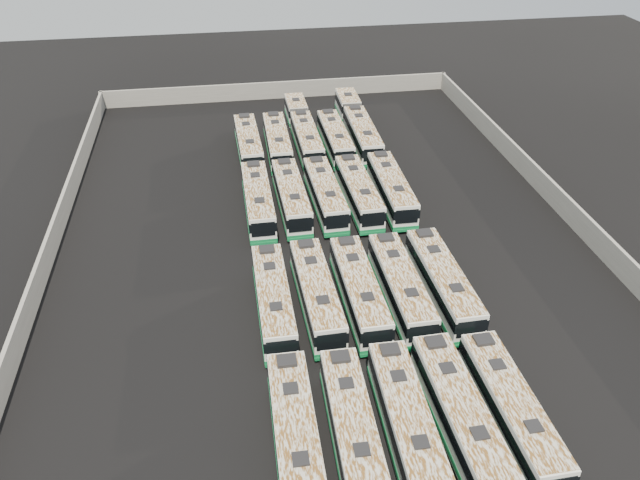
{
  "coord_description": "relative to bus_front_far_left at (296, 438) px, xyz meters",
  "views": [
    {
      "loc": [
        -7.39,
        -42.37,
        29.45
      ],
      "look_at": [
        -0.55,
        -0.59,
        1.6
      ],
      "focal_mm": 35.0,
      "sensor_mm": 36.0,
      "label": 1
    }
  ],
  "objects": [
    {
      "name": "bus_midfront_right",
      "position": [
        9.33,
        12.24,
        -0.02
      ],
      "size": [
        2.39,
        10.93,
        3.07
      ],
      "rotation": [
        0.0,
        0.0,
        0.01
      ],
      "color": "white",
      "rests_on": "ground"
    },
    {
      "name": "bus_front_far_left",
      "position": [
        0.0,
        0.0,
        0.0
      ],
      "size": [
        2.53,
        11.07,
        3.11
      ],
      "rotation": [
        0.0,
        0.0,
        -0.02
      ],
      "color": "white",
      "rests_on": "ground"
    },
    {
      "name": "bus_back_right",
      "position": [
        9.39,
        38.94,
        -0.06
      ],
      "size": [
        2.28,
        10.65,
        3.0
      ],
      "rotation": [
        0.0,
        0.0,
        0.0
      ],
      "color": "white",
      "rests_on": "ground"
    },
    {
      "name": "bus_midback_right",
      "position": [
        9.33,
        26.73,
        -0.03
      ],
      "size": [
        2.5,
        10.88,
        3.05
      ],
      "rotation": [
        0.0,
        0.0,
        0.02
      ],
      "color": "white",
      "rests_on": "ground"
    },
    {
      "name": "perimeter_wall",
      "position": [
        5.05,
        19.89,
        -0.49
      ],
      "size": [
        45.2,
        73.2,
        2.2
      ],
      "color": "slate",
      "rests_on": "ground"
    },
    {
      "name": "bus_midback_far_left",
      "position": [
        0.05,
        26.7,
        -0.01
      ],
      "size": [
        2.34,
        10.96,
        3.09
      ],
      "rotation": [
        0.0,
        0.0,
        0.0
      ],
      "color": "white",
      "rests_on": "ground"
    },
    {
      "name": "bus_front_far_right",
      "position": [
        12.51,
        0.04,
        -0.04
      ],
      "size": [
        2.46,
        10.78,
        3.03
      ],
      "rotation": [
        0.0,
        0.0,
        0.02
      ],
      "color": "white",
      "rests_on": "ground"
    },
    {
      "name": "bus_midfront_left",
      "position": [
        3.13,
        12.42,
        -0.02
      ],
      "size": [
        2.56,
        10.92,
        3.06
      ],
      "rotation": [
        0.0,
        0.0,
        0.02
      ],
      "color": "white",
      "rests_on": "ground"
    },
    {
      "name": "bus_front_left",
      "position": [
        3.21,
        0.05,
        -0.05
      ],
      "size": [
        2.54,
        10.73,
        3.01
      ],
      "rotation": [
        0.0,
        0.0,
        -0.03
      ],
      "color": "white",
      "rests_on": "ground"
    },
    {
      "name": "bus_midback_far_right",
      "position": [
        12.46,
        26.79,
        -0.0
      ],
      "size": [
        2.51,
        11.06,
        3.1
      ],
      "rotation": [
        0.0,
        0.0,
        -0.02
      ],
      "color": "white",
      "rests_on": "ground"
    },
    {
      "name": "bus_back_center",
      "position": [
        6.29,
        41.94,
        -0.06
      ],
      "size": [
        2.29,
        16.55,
        3.0
      ],
      "rotation": [
        0.0,
        0.0,
        0.0
      ],
      "color": "white",
      "rests_on": "ground"
    },
    {
      "name": "bus_midfront_center",
      "position": [
        6.23,
        12.27,
        -0.02
      ],
      "size": [
        2.41,
        10.92,
        3.07
      ],
      "rotation": [
        0.0,
        0.0,
        0.01
      ],
      "color": "white",
      "rests_on": "ground"
    },
    {
      "name": "bus_front_center",
      "position": [
        6.32,
        0.02,
        -0.02
      ],
      "size": [
        2.58,
        10.95,
        3.07
      ],
      "rotation": [
        0.0,
        0.0,
        -0.02
      ],
      "color": "white",
      "rests_on": "ground"
    },
    {
      "name": "bus_midback_left",
      "position": [
        3.09,
        26.86,
        -0.03
      ],
      "size": [
        2.5,
        10.9,
        3.06
      ],
      "rotation": [
        0.0,
        0.0,
        0.02
      ],
      "color": "white",
      "rests_on": "ground"
    },
    {
      "name": "bus_midback_center",
      "position": [
        6.23,
        26.86,
        -0.03
      ],
      "size": [
        2.54,
        10.84,
        3.04
      ],
      "rotation": [
        0.0,
        0.0,
        0.02
      ],
      "color": "white",
      "rests_on": "ground"
    },
    {
      "name": "bus_back_left",
      "position": [
        3.1,
        38.99,
        -0.03
      ],
      "size": [
        2.46,
        10.87,
        3.05
      ],
      "rotation": [
        0.0,
        0.0,
        -0.01
      ],
      "color": "white",
      "rests_on": "ground"
    },
    {
      "name": "bus_back_far_right",
      "position": [
        12.53,
        42.06,
        0.01
      ],
      "size": [
        2.73,
        17.32,
        3.13
      ],
      "rotation": [
        0.0,
        0.0,
        -0.02
      ],
      "color": "white",
      "rests_on": "ground"
    },
    {
      "name": "bus_midfront_far_right",
      "position": [
        12.52,
        12.21,
        0.01
      ],
      "size": [
        2.55,
        11.15,
        3.13
      ],
      "rotation": [
        0.0,
        0.0,
        0.02
      ],
      "color": "white",
      "rests_on": "ground"
    },
    {
      "name": "bus_front_right",
      "position": [
        9.44,
        0.08,
        0.01
      ],
      "size": [
        2.56,
        11.13,
        3.12
      ],
      "rotation": [
        0.0,
        0.0,
        0.02
      ],
      "color": "white",
      "rests_on": "ground"
    },
    {
      "name": "bus_midfront_far_left",
      "position": [
        -0.01,
        12.26,
        -0.04
      ],
      "size": [
        2.29,
        10.74,
        3.02
      ],
      "rotation": [
        0.0,
        0.0,
        -0.0
      ],
      "color": "white",
      "rests_on": "ground"
    },
    {
      "name": "ground",
      "position": [
        5.05,
        19.89,
        -1.59
      ],
      "size": [
        140.0,
        140.0,
        0.0
      ],
      "primitive_type": "plane",
      "color": "black",
      "rests_on": "ground"
    },
    {
      "name": "bus_back_far_left",
      "position": [
        0.02,
        39.07,
        -0.04
      ],
      "size": [
        2.52,
        10.82,
        3.03
      ],
      "rotation": [
        0.0,
        0.0,
        0.02
      ],
      "color": "white",
      "rests_on": "ground"
    }
  ]
}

